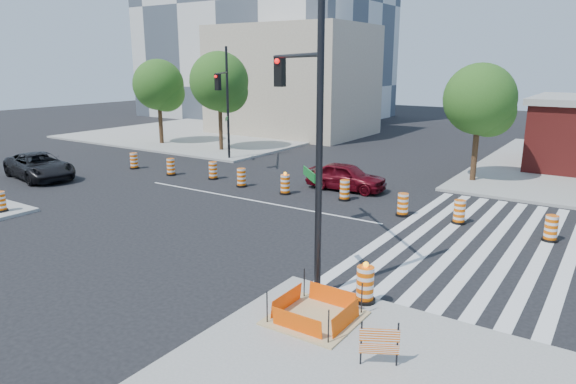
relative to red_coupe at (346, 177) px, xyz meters
name	(u,v)px	position (x,y,z in m)	size (l,w,h in m)	color
ground	(252,200)	(-2.89, -4.53, -0.74)	(120.00, 120.00, 0.00)	black
sidewalk_nw	(218,132)	(-20.89, 13.47, -0.66)	(22.00, 22.00, 0.15)	gray
crosswalk_east	(478,241)	(8.06, -4.53, -0.73)	(6.75, 13.50, 0.01)	silver
lane_centerline	(252,200)	(-2.89, -4.53, -0.73)	(14.00, 0.12, 0.01)	silver
excavation_pit	(315,316)	(6.11, -13.53, -0.51)	(2.20, 2.20, 0.90)	tan
beige_midrise	(292,81)	(-14.89, 17.47, 4.26)	(14.00, 10.00, 10.00)	tan
red_coupe	(346,177)	(0.00, 0.00, 0.00)	(1.74, 4.32, 1.47)	#4F0610
dark_suv	(39,166)	(-16.37, -7.55, 0.02)	(2.52, 5.47, 1.52)	black
signal_pole_se	(304,108)	(3.92, -10.66, 4.59)	(4.83, 4.70, 8.71)	black
signal_pole_nw	(225,94)	(-10.06, 1.97, 3.93)	(3.31, 4.84, 7.59)	black
pit_drum	(365,285)	(6.75, -11.90, -0.09)	(0.61, 0.61, 1.20)	black
sw_corner_drum	(1,202)	(-10.82, -12.76, -0.16)	(0.53, 0.53, 0.91)	black
barricade	(379,342)	(8.36, -14.57, -0.01)	(0.80, 0.47, 1.04)	#F05C05
tree_north_a	(159,88)	(-20.02, 5.49, 3.94)	(4.10, 4.10, 6.97)	#382314
tree_north_b	(220,85)	(-13.70, 5.72, 4.32)	(4.43, 4.43, 7.52)	#382314
tree_north_c	(480,103)	(5.26, 5.66, 3.76)	(3.94, 3.94, 6.70)	#382314
median_drum_0	(134,161)	(-14.06, -2.50, -0.26)	(0.60, 0.60, 1.02)	black
median_drum_1	(171,167)	(-10.62, -2.58, -0.26)	(0.60, 0.60, 1.02)	black
median_drum_2	(213,171)	(-7.75, -1.98, -0.26)	(0.60, 0.60, 1.02)	black
median_drum_3	(241,178)	(-5.16, -2.54, -0.26)	(0.60, 0.60, 1.02)	black
median_drum_4	(285,185)	(-2.23, -2.56, -0.25)	(0.60, 0.60, 1.18)	black
median_drum_5	(345,191)	(0.93, -1.94, -0.26)	(0.60, 0.60, 1.02)	black
median_drum_6	(403,205)	(4.34, -2.88, -0.26)	(0.60, 0.60, 1.02)	black
median_drum_7	(459,213)	(6.77, -2.64, -0.26)	(0.60, 0.60, 1.02)	black
median_drum_8	(551,229)	(10.34, -2.95, -0.26)	(0.60, 0.60, 1.02)	black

